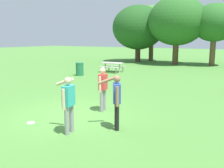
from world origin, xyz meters
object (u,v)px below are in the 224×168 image
person_catcher (103,86)px  tree_far_right (177,21)px  picnic_table_far (112,65)px  tree_broad_center (152,21)px  tree_slender_mid (215,23)px  person_bystander (116,98)px  trash_can_further_along (80,69)px  tree_tall_left (138,28)px  person_thrower (68,101)px  frisbee (31,123)px

person_catcher → tree_far_right: tree_far_right is taller
picnic_table_far → tree_broad_center: (-1.20, 10.84, 4.09)m
tree_far_right → tree_slender_mid: tree_far_right is taller
person_bystander → tree_broad_center: (-7.96, 21.69, 3.69)m
picnic_table_far → tree_slender_mid: tree_slender_mid is taller
person_bystander → trash_can_further_along: bearing=134.4°
person_bystander → tree_tall_left: bearing=114.0°
trash_can_further_along → tree_slender_mid: size_ratio=0.16×
trash_can_further_along → tree_tall_left: size_ratio=0.15×
person_thrower → tree_tall_left: bearing=110.6°
tree_far_right → frisbee: bearing=-85.3°
picnic_table_far → tree_slender_mid: bearing=57.0°
person_catcher → tree_slender_mid: tree_slender_mid is taller
tree_far_right → person_catcher: bearing=-80.9°
trash_can_further_along → person_thrower: bearing=-52.8°
tree_broad_center → tree_tall_left: bearing=-119.9°
picnic_table_far → frisbee: bearing=-70.7°
person_thrower → tree_tall_left: size_ratio=0.26×
person_catcher → trash_can_further_along: 9.23m
person_catcher → tree_slender_mid: (0.61, 18.68, 3.22)m
person_catcher → person_bystander: 1.95m
frisbee → picnic_table_far: 12.58m
tree_tall_left → tree_far_right: 4.72m
picnic_table_far → tree_tall_left: bearing=103.2°
person_thrower → picnic_table_far: 13.18m
person_catcher → frisbee: 2.84m
person_bystander → frisbee: size_ratio=6.55×
frisbee → tree_broad_center: tree_broad_center is taller
person_thrower → tree_far_right: 20.92m
picnic_table_far → tree_tall_left: tree_tall_left is taller
trash_can_further_along → tree_tall_left: 12.58m
person_bystander → picnic_table_far: 12.79m
person_thrower → frisbee: 1.88m
tree_broad_center → person_catcher: bearing=-72.1°
person_thrower → frisbee: bearing=-179.6°
tree_tall_left → person_catcher: bearing=-68.0°
person_thrower → person_bystander: (0.99, 1.00, 0.00)m
person_catcher → picnic_table_far: size_ratio=0.94×
person_thrower → picnic_table_far: (-5.77, 11.85, -0.40)m
person_thrower → tree_slender_mid: (0.22, 21.05, 3.20)m
person_bystander → tree_broad_center: 23.39m
person_catcher → tree_far_right: size_ratio=0.24×
frisbee → trash_can_further_along: size_ratio=0.26×
tree_broad_center → tree_far_right: size_ratio=0.94×
picnic_table_far → tree_slender_mid: 11.56m
tree_broad_center → tree_far_right: bearing=-32.1°
tree_tall_left → frisbee: bearing=-73.3°
frisbee → person_bystander: bearing=21.2°
person_catcher → tree_slender_mid: size_ratio=0.27×
frisbee → tree_far_right: bearing=94.7°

